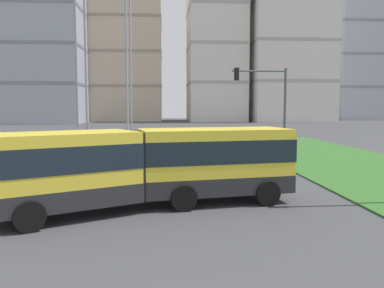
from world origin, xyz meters
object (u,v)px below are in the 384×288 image
Objects in this scene: apartment_tower_westcentre at (125,24)px; apartment_tower_east at (363,42)px; car_maroon_sedan at (86,153)px; apartment_tower_centre at (215,49)px; traffic_light_far_right at (268,100)px; articulated_bus at (148,165)px; apartment_tower_west at (37,30)px; apartment_tower_eastcentre at (291,26)px.

apartment_tower_westcentre reaches higher than apartment_tower_east.
apartment_tower_centre is (19.04, 80.34, 18.18)m from car_maroon_sedan.
traffic_light_far_right is 83.97m from apartment_tower_centre.
articulated_bus is 102.71m from apartment_tower_westcentre.
car_maroon_sedan is 84.54m from apartment_tower_centre.
apartment_tower_westcentre is 69.41m from apartment_tower_east.
apartment_tower_west is 25.11m from apartment_tower_westcentre.
apartment_tower_centre reaches higher than articulated_bus.
traffic_light_far_right is at bearing -79.05° from apartment_tower_westcentre.
articulated_bus is 13.42m from car_maroon_sedan.
apartment_tower_eastcentre reaches higher than traffic_light_far_right.
car_maroon_sedan is 12.73m from traffic_light_far_right.
car_maroon_sedan is 0.08× the size of apartment_tower_westcentre.
apartment_tower_east is at bearing 60.60° from traffic_light_far_right.
traffic_light_far_right is 0.13× the size of apartment_tower_eastcentre.
apartment_tower_centre is 46.31m from apartment_tower_east.
apartment_tower_west reaches higher than apartment_tower_centre.
traffic_light_far_right is 0.17× the size of apartment_tower_centre.
apartment_tower_east reaches higher than apartment_tower_west.
apartment_tower_east is at bearing 12.53° from apartment_tower_west.
apartment_tower_centre reaches higher than car_maroon_sedan.
car_maroon_sedan is 77.56m from apartment_tower_west.
apartment_tower_east reaches higher than traffic_light_far_right.
apartment_tower_west is at bearing 108.70° from car_maroon_sedan.
apartment_tower_westcentre reaches higher than apartment_tower_west.
apartment_tower_westcentre reaches higher than apartment_tower_centre.
articulated_bus is 0.26× the size of apartment_tower_east.
articulated_bus is 0.28× the size of apartment_tower_west.
traffic_light_far_right reaches higher than car_maroon_sedan.
apartment_tower_west is at bearing -167.46° from apartment_tower_centre.
apartment_tower_eastcentre is at bearing 3.70° from apartment_tower_west.
apartment_tower_eastcentre is 30.87m from apartment_tower_east.
articulated_bus is 0.24× the size of apartment_tower_eastcentre.
articulated_bus is at bearing -69.55° from car_maroon_sedan.
apartment_tower_centre is at bearing -14.64° from apartment_tower_westcentre.
apartment_tower_west is 0.95× the size of apartment_tower_east.
apartment_tower_eastcentre reaches higher than articulated_bus.
apartment_tower_east is (69.22, 3.69, -3.68)m from apartment_tower_westcentre.
articulated_bus is 0.22× the size of apartment_tower_westcentre.
apartment_tower_east is (88.06, 19.56, 1.17)m from apartment_tower_west.
traffic_light_far_right is at bearing -119.40° from apartment_tower_east.
apartment_tower_westcentre is 1.40× the size of apartment_tower_centre.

